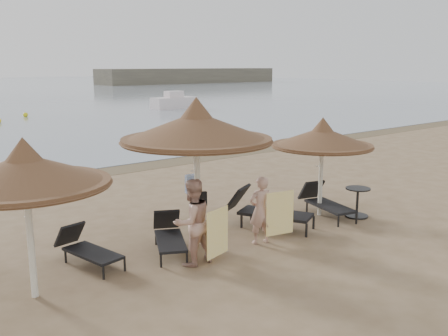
# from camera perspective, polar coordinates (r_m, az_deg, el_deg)

# --- Properties ---
(ground) EXTENTS (160.00, 160.00, 0.00)m
(ground) POSITION_cam_1_polar(r_m,az_deg,el_deg) (10.37, 2.29, -10.01)
(ground) COLOR #8D7457
(ground) RESTS_ON ground
(wet_sand_strip) EXTENTS (200.00, 1.60, 0.01)m
(wet_sand_strip) POSITION_cam_1_polar(r_m,az_deg,el_deg) (18.22, -17.55, -0.97)
(wet_sand_strip) COLOR brown
(wet_sand_strip) RESTS_ON ground
(palapa_left) EXTENTS (2.74, 2.74, 2.72)m
(palapa_left) POSITION_cam_1_polar(r_m,az_deg,el_deg) (8.60, -21.80, -0.35)
(palapa_left) COLOR silver
(palapa_left) RESTS_ON ground
(palapa_center) EXTENTS (3.22, 3.22, 3.19)m
(palapa_center) POSITION_cam_1_polar(r_m,az_deg,el_deg) (10.45, -3.15, 4.58)
(palapa_center) COLOR silver
(palapa_center) RESTS_ON ground
(palapa_right) EXTENTS (2.57, 2.57, 2.55)m
(palapa_right) POSITION_cam_1_polar(r_m,az_deg,el_deg) (12.83, 11.18, 3.41)
(palapa_right) COLOR silver
(palapa_right) RESTS_ON ground
(lounger_far_left) EXTENTS (0.84, 1.70, 0.73)m
(lounger_far_left) POSITION_cam_1_polar(r_m,az_deg,el_deg) (10.25, -15.51, -8.76)
(lounger_far_left) COLOR black
(lounger_far_left) RESTS_ON ground
(lounger_near_left) EXTENTS (1.25, 1.74, 0.75)m
(lounger_near_left) POSITION_cam_1_polar(r_m,az_deg,el_deg) (10.64, -6.29, -7.56)
(lounger_near_left) COLOR black
(lounger_near_left) RESTS_ON ground
(lounger_near_right) EXTENTS (1.57, 2.20, 0.95)m
(lounger_near_right) POSITION_cam_1_polar(r_m,az_deg,el_deg) (12.06, 4.58, -4.74)
(lounger_near_right) COLOR black
(lounger_near_right) RESTS_ON ground
(lounger_far_right) EXTENTS (1.03, 1.89, 0.81)m
(lounger_far_right) POSITION_cam_1_polar(r_m,az_deg,el_deg) (13.22, 11.38, -3.75)
(lounger_far_right) COLOR black
(lounger_far_right) RESTS_ON ground
(side_table) EXTENTS (0.63, 0.63, 0.76)m
(side_table) POSITION_cam_1_polar(r_m,az_deg,el_deg) (13.25, 14.98, -3.90)
(side_table) COLOR black
(side_table) RESTS_ON ground
(person_left) EXTENTS (0.93, 0.62, 1.98)m
(person_left) POSITION_cam_1_polar(r_m,az_deg,el_deg) (9.67, -3.67, -5.43)
(person_left) COLOR tan
(person_left) RESTS_ON ground
(person_right) EXTENTS (0.90, 0.70, 1.74)m
(person_right) POSITION_cam_1_polar(r_m,az_deg,el_deg) (10.83, 4.20, -4.21)
(person_right) COLOR tan
(person_right) RESTS_ON ground
(towel_left) EXTENTS (0.66, 0.20, 0.95)m
(towel_left) POSITION_cam_1_polar(r_m,az_deg,el_deg) (9.71, -0.74, -7.40)
(towel_left) COLOR yellow
(towel_left) RESTS_ON ground
(towel_right) EXTENTS (0.68, 0.17, 0.97)m
(towel_right) POSITION_cam_1_polar(r_m,az_deg,el_deg) (10.95, 6.42, -5.16)
(towel_right) COLOR yellow
(towel_right) RESTS_ON ground
(bag_patterned) EXTENTS (0.32, 0.13, 0.40)m
(bag_patterned) POSITION_cam_1_polar(r_m,az_deg,el_deg) (10.81, -3.64, -1.77)
(bag_patterned) COLOR white
(bag_patterned) RESTS_ON ground
(bag_dark) EXTENTS (0.23, 0.12, 0.31)m
(bag_dark) POSITION_cam_1_polar(r_m,az_deg,el_deg) (10.61, -2.56, -3.56)
(bag_dark) COLOR black
(bag_dark) RESTS_ON ground
(buoy_mid) EXTENTS (0.35, 0.35, 0.35)m
(buoy_mid) POSITION_cam_1_polar(r_m,az_deg,el_deg) (40.05, -21.74, 5.67)
(buoy_mid) COLOR yellow
(buoy_mid) RESTS_ON ground
(buoy_right) EXTENTS (0.35, 0.35, 0.35)m
(buoy_right) POSITION_cam_1_polar(r_m,az_deg,el_deg) (35.22, -3.53, 5.76)
(buoy_right) COLOR yellow
(buoy_right) RESTS_ON ground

